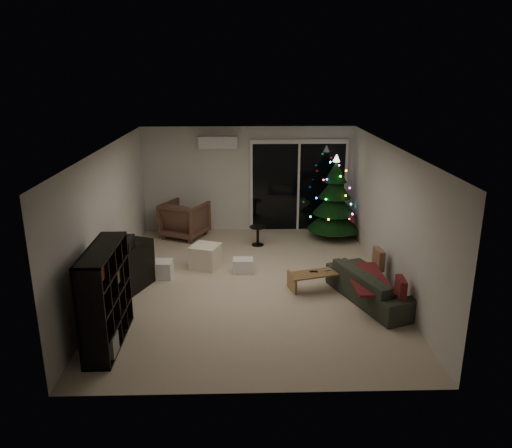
% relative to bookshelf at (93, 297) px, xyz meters
% --- Properties ---
extents(room, '(6.50, 7.51, 2.60)m').
position_rel_bookshelf_xyz_m(room, '(2.71, 3.51, 0.29)').
color(room, beige).
rests_on(room, ground).
extents(bookshelf, '(0.84, 1.49, 1.45)m').
position_rel_bookshelf_xyz_m(bookshelf, '(0.00, 0.00, 0.00)').
color(bookshelf, black).
rests_on(bookshelf, floor).
extents(media_cabinet, '(0.97, 1.43, 0.84)m').
position_rel_bookshelf_xyz_m(media_cabinet, '(0.00, 1.67, -0.31)').
color(media_cabinet, black).
rests_on(media_cabinet, floor).
extents(stereo, '(0.42, 0.50, 0.18)m').
position_rel_bookshelf_xyz_m(stereo, '(0.00, 1.67, 0.20)').
color(stereo, black).
rests_on(stereo, media_cabinet).
extents(armchair, '(1.21, 1.23, 0.84)m').
position_rel_bookshelf_xyz_m(armchair, '(0.76, 4.74, -0.30)').
color(armchair, '#453123').
rests_on(armchair, floor).
extents(ottoman, '(0.66, 0.66, 0.46)m').
position_rel_bookshelf_xyz_m(ottoman, '(1.37, 2.82, -0.49)').
color(ottoman, white).
rests_on(ottoman, floor).
extents(cardboard_box_a, '(0.47, 0.37, 0.33)m').
position_rel_bookshelf_xyz_m(cardboard_box_a, '(0.54, 2.35, -0.56)').
color(cardboard_box_a, white).
rests_on(cardboard_box_a, floor).
extents(cardboard_box_b, '(0.39, 0.30, 0.27)m').
position_rel_bookshelf_xyz_m(cardboard_box_b, '(2.10, 2.56, -0.59)').
color(cardboard_box_b, white).
rests_on(cardboard_box_b, floor).
extents(side_table, '(0.47, 0.47, 0.44)m').
position_rel_bookshelf_xyz_m(side_table, '(2.44, 4.09, -0.50)').
color(side_table, black).
rests_on(side_table, floor).
extents(floor_lamp, '(0.29, 0.29, 1.79)m').
position_rel_bookshelf_xyz_m(floor_lamp, '(1.01, 5.49, 0.17)').
color(floor_lamp, black).
rests_on(floor_lamp, floor).
extents(sofa, '(1.36, 2.04, 0.56)m').
position_rel_bookshelf_xyz_m(sofa, '(4.30, 1.26, -0.45)').
color(sofa, '#374030').
rests_on(sofa, floor).
extents(sofa_throw, '(0.59, 1.37, 0.05)m').
position_rel_bookshelf_xyz_m(sofa_throw, '(4.20, 1.26, -0.32)').
color(sofa_throw, '#561B17').
rests_on(sofa_throw, sofa).
extents(cushion_a, '(0.14, 0.37, 0.37)m').
position_rel_bookshelf_xyz_m(cushion_a, '(4.55, 1.91, -0.22)').
color(cushion_a, '#9A7152').
rests_on(cushion_a, sofa).
extents(cushion_b, '(0.13, 0.37, 0.37)m').
position_rel_bookshelf_xyz_m(cushion_b, '(4.55, 0.61, -0.22)').
color(cushion_b, '#561B17').
rests_on(cushion_b, sofa).
extents(coffee_table, '(1.18, 0.69, 0.35)m').
position_rel_bookshelf_xyz_m(coffee_table, '(3.50, 1.69, -0.55)').
color(coffee_table, '#A47A52').
rests_on(coffee_table, floor).
extents(remote_a, '(0.14, 0.04, 0.02)m').
position_rel_bookshelf_xyz_m(remote_a, '(3.35, 1.69, -0.36)').
color(remote_a, black).
rests_on(remote_a, coffee_table).
extents(remote_b, '(0.14, 0.08, 0.02)m').
position_rel_bookshelf_xyz_m(remote_b, '(3.60, 1.74, -0.36)').
color(remote_b, slate).
rests_on(remote_b, coffee_table).
extents(christmas_tree, '(1.39, 1.39, 1.96)m').
position_rel_bookshelf_xyz_m(christmas_tree, '(4.21, 4.55, 0.25)').
color(christmas_tree, black).
rests_on(christmas_tree, floor).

